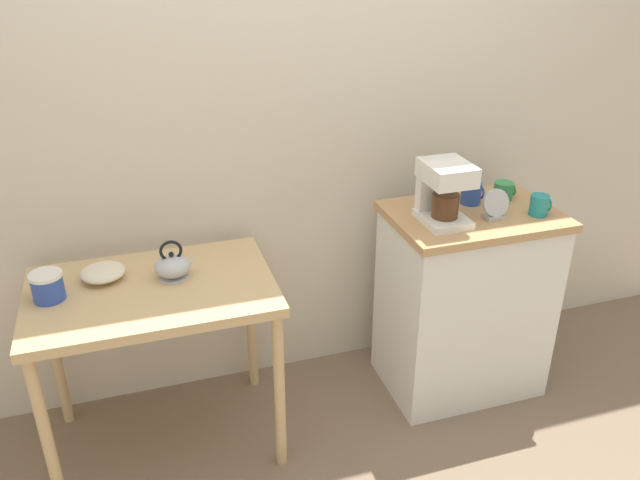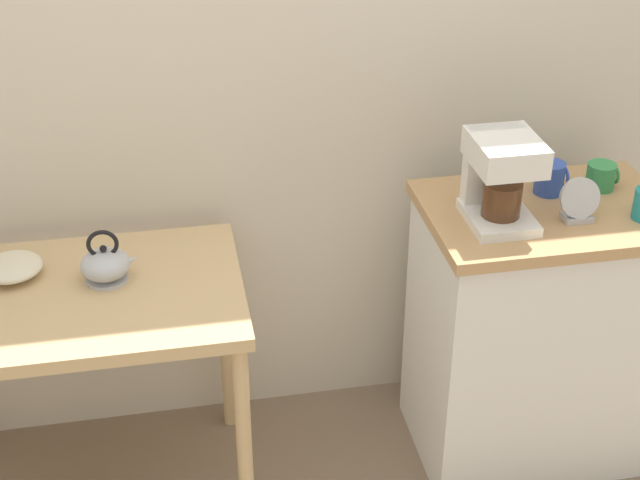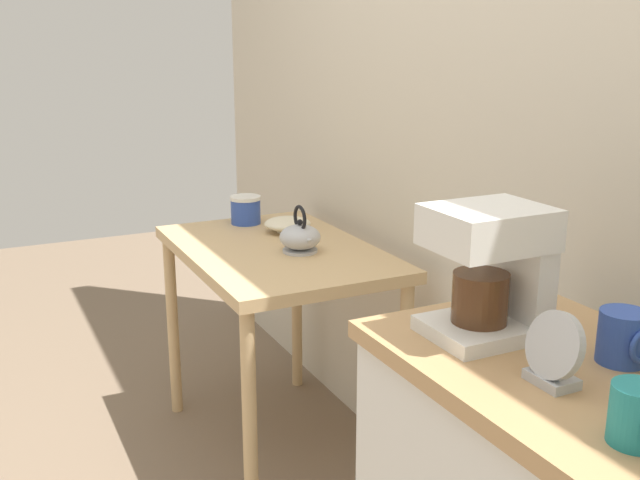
% 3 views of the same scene
% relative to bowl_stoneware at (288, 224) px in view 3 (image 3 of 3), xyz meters
% --- Properties ---
extents(back_wall, '(4.40, 0.10, 2.80)m').
position_rel_bowl_stoneware_xyz_m(back_wall, '(0.94, 0.30, 0.60)').
color(back_wall, beige).
rests_on(back_wall, ground_plane).
extents(wooden_table, '(0.94, 0.62, 0.77)m').
position_rel_bowl_stoneware_xyz_m(wooden_table, '(0.17, -0.12, -0.13)').
color(wooden_table, tan).
rests_on(wooden_table, ground_plane).
extents(bowl_stoneware, '(0.17, 0.17, 0.06)m').
position_rel_bowl_stoneware_xyz_m(bowl_stoneware, '(0.00, 0.00, 0.00)').
color(bowl_stoneware, beige).
rests_on(bowl_stoneware, wooden_table).
extents(teakettle, '(0.17, 0.14, 0.16)m').
position_rel_bowl_stoneware_xyz_m(teakettle, '(0.26, -0.07, 0.02)').
color(teakettle, '#B2B5BA').
rests_on(teakettle, wooden_table).
extents(canister_enamel, '(0.12, 0.12, 0.11)m').
position_rel_bowl_stoneware_xyz_m(canister_enamel, '(-0.19, -0.09, 0.02)').
color(canister_enamel, '#2D4CAD').
rests_on(canister_enamel, wooden_table).
extents(coffee_maker, '(0.18, 0.22, 0.26)m').
position_rel_bowl_stoneware_xyz_m(coffee_maker, '(1.37, -0.15, 0.24)').
color(coffee_maker, white).
rests_on(coffee_maker, kitchen_counter).
extents(mug_blue, '(0.10, 0.09, 0.10)m').
position_rel_bowl_stoneware_xyz_m(mug_blue, '(1.58, -0.03, 0.15)').
color(mug_blue, '#2D4CAD').
rests_on(mug_blue, kitchen_counter).
extents(mug_dark_teal, '(0.09, 0.08, 0.09)m').
position_rel_bowl_stoneware_xyz_m(mug_dark_teal, '(1.79, -0.23, 0.15)').
color(mug_dark_teal, teal).
rests_on(mug_dark_teal, kitchen_counter).
extents(table_clock, '(0.12, 0.06, 0.13)m').
position_rel_bowl_stoneware_xyz_m(table_clock, '(1.59, -0.21, 0.16)').
color(table_clock, '#B2B5BA').
rests_on(table_clock, kitchen_counter).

